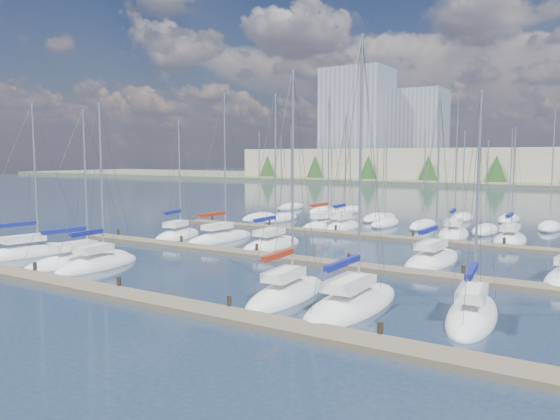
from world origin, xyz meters
The scene contains 20 objects.
ground centered at (0.00, 60.00, 0.00)m, with size 400.00×400.00×0.00m, color #243449.
dock_near centered at (0.00, 2.01, 0.15)m, with size 44.00×1.93×1.10m.
dock_mid centered at (0.00, 16.01, 0.15)m, with size 44.00×1.93×1.10m.
dock_far centered at (0.00, 30.01, 0.15)m, with size 44.00×1.93×1.10m.
sailboat_l centered at (8.79, 21.05, 0.17)m, with size 3.07×8.79×13.16m.
sailboat_f centered at (14.52, 8.31, 0.18)m, with size 3.21×8.25×11.67m.
sailboat_a centered at (-19.01, 7.04, 0.18)m, with size 4.01×9.13×12.60m.
sailboat_q centered at (11.88, 34.46, 0.17)m, with size 2.86×7.60×11.12m.
sailboat_b centered at (-12.89, 7.02, 0.17)m, with size 3.47×8.81×11.90m.
sailboat_c centered at (-10.73, 6.89, 0.18)m, with size 3.29×7.41×12.23m.
sailboat_p centered at (6.46, 35.74, 0.18)m, with size 3.98×8.56×13.95m.
sailboat_i centered at (-11.00, 21.08, 0.19)m, with size 2.91×8.83×14.21m.
sailboat_d centered at (4.89, 6.97, 0.19)m, with size 3.07×8.21×13.23m.
sailboat_o centered at (-5.04, 34.66, 0.19)m, with size 2.73×6.98×13.13m.
sailboat_h centered at (-15.57, 20.25, 0.18)m, with size 4.14×7.39×11.96m.
sailboat_n centered at (-7.24, 34.71, 0.20)m, with size 3.22×8.58×15.06m.
sailboat_e centered at (8.83, 7.01, 0.18)m, with size 3.06×9.38×14.68m.
sailboat_j centered at (-4.95, 20.46, 0.18)m, with size 3.14×8.32×13.81m.
distant_boats centered at (-4.34, 43.76, 0.29)m, with size 36.93×20.75×13.30m.
shoreline centered at (-13.29, 149.77, 7.44)m, with size 400.00×60.00×38.00m.
Camera 1 is at (20.35, -18.27, 7.80)m, focal length 35.00 mm.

